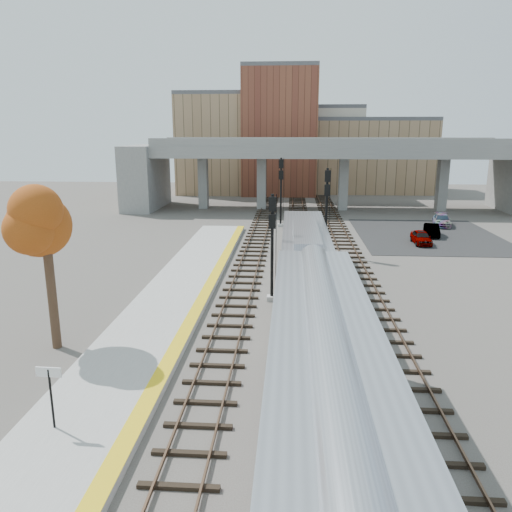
% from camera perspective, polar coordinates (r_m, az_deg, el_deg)
% --- Properties ---
extents(ground, '(160.00, 160.00, 0.00)m').
position_cam_1_polar(ground, '(25.20, 3.73, -10.19)').
color(ground, '#47423D').
rests_on(ground, ground).
extents(platform, '(4.50, 60.00, 0.35)m').
position_cam_1_polar(platform, '(26.15, -12.58, -9.17)').
color(platform, '#9E9E99').
rests_on(platform, ground).
extents(yellow_strip, '(0.70, 60.00, 0.01)m').
position_cam_1_polar(yellow_strip, '(25.62, -8.47, -9.04)').
color(yellow_strip, yellow).
rests_on(yellow_strip, platform).
extents(tracks, '(10.70, 95.00, 0.25)m').
position_cam_1_polar(tracks, '(36.94, 5.31, -2.13)').
color(tracks, black).
rests_on(tracks, ground).
extents(overpass, '(54.00, 12.00, 9.50)m').
position_cam_1_polar(overpass, '(68.31, 8.26, 10.12)').
color(overpass, slate).
rests_on(overpass, ground).
extents(buildings_far, '(43.00, 21.00, 20.60)m').
position_cam_1_polar(buildings_far, '(89.59, 4.92, 12.45)').
color(buildings_far, '#987A58').
rests_on(buildings_far, ground).
extents(parking_lot, '(14.00, 18.00, 0.04)m').
position_cam_1_polar(parking_lot, '(53.87, 19.01, 2.25)').
color(parking_lot, black).
rests_on(parking_lot, ground).
extents(locomotive, '(3.02, 19.05, 4.10)m').
position_cam_1_polar(locomotive, '(32.48, 5.65, -0.38)').
color(locomotive, '#A8AAB2').
rests_on(locomotive, ground).
extents(coach, '(3.03, 25.00, 5.00)m').
position_cam_1_polar(coach, '(11.67, 8.95, -26.43)').
color(coach, '#A8AAB2').
rests_on(coach, ground).
extents(signal_mast_near, '(0.60, 0.64, 6.71)m').
position_cam_1_polar(signal_mast_near, '(30.54, 1.84, 0.66)').
color(signal_mast_near, '#9E9E99').
rests_on(signal_mast_near, ground).
extents(signal_mast_mid, '(0.60, 0.64, 7.39)m').
position_cam_1_polar(signal_mast_mid, '(42.51, 8.04, 4.98)').
color(signal_mast_mid, '#9E9E99').
rests_on(signal_mast_mid, ground).
extents(signal_mast_far, '(0.60, 0.64, 7.57)m').
position_cam_1_polar(signal_mast_far, '(55.29, 2.86, 7.31)').
color(signal_mast_far, '#9E9E99').
rests_on(signal_mast_far, ground).
extents(station_sign, '(0.90, 0.08, 2.27)m').
position_cam_1_polar(station_sign, '(18.84, -22.49, -13.44)').
color(station_sign, black).
rests_on(station_sign, platform).
extents(tree, '(3.60, 3.60, 8.47)m').
position_cam_1_polar(tree, '(25.10, -23.04, 3.65)').
color(tree, '#382619').
rests_on(tree, ground).
extents(car_a, '(1.54, 3.74, 1.27)m').
position_cam_1_polar(car_a, '(49.31, 18.36, 2.04)').
color(car_a, '#99999E').
rests_on(car_a, parking_lot).
extents(car_b, '(1.88, 3.91, 1.24)m').
position_cam_1_polar(car_b, '(53.32, 19.45, 2.80)').
color(car_b, '#99999E').
rests_on(car_b, parking_lot).
extents(car_c, '(2.66, 4.72, 1.29)m').
position_cam_1_polar(car_c, '(59.56, 20.46, 3.85)').
color(car_c, '#99999E').
rests_on(car_c, parking_lot).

